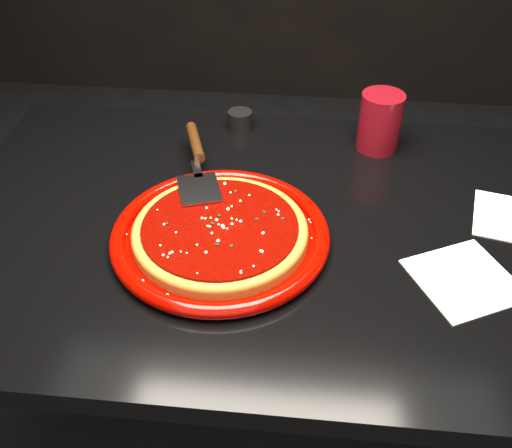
{
  "coord_description": "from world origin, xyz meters",
  "views": [
    {
      "loc": [
        0.08,
        -0.82,
        1.42
      ],
      "look_at": [
        -0.0,
        -0.03,
        0.77
      ],
      "focal_mm": 40.0,
      "sensor_mm": 36.0,
      "label": 1
    }
  ],
  "objects": [
    {
      "name": "napkin_b",
      "position": [
        0.47,
        0.05,
        0.75
      ],
      "size": [
        0.16,
        0.17,
        0.0
      ],
      "primitive_type": "cube",
      "rotation": [
        0.0,
        0.0,
        -0.23
      ],
      "color": "white",
      "rests_on": "table"
    },
    {
      "name": "napkin_a",
      "position": [
        0.35,
        -0.12,
        0.75
      ],
      "size": [
        0.21,
        0.21,
        0.0
      ],
      "primitive_type": "cube",
      "rotation": [
        0.0,
        0.0,
        0.46
      ],
      "color": "white",
      "rests_on": "table"
    },
    {
      "name": "ramekin",
      "position": [
        -0.08,
        0.33,
        0.77
      ],
      "size": [
        0.06,
        0.06,
        0.04
      ],
      "primitive_type": "cylinder",
      "rotation": [
        0.0,
        0.0,
        -0.06
      ],
      "color": "black",
      "rests_on": "table"
    },
    {
      "name": "pizza_crust",
      "position": [
        -0.06,
        -0.06,
        0.77
      ],
      "size": [
        0.37,
        0.37,
        0.02
      ],
      "primitive_type": "cylinder",
      "rotation": [
        0.0,
        0.0,
        -0.23
      ],
      "color": "brown",
      "rests_on": "plate"
    },
    {
      "name": "pizza_crust_rim",
      "position": [
        -0.06,
        -0.06,
        0.78
      ],
      "size": [
        0.37,
        0.37,
        0.02
      ],
      "primitive_type": "torus",
      "rotation": [
        0.0,
        0.0,
        -0.23
      ],
      "color": "brown",
      "rests_on": "plate"
    },
    {
      "name": "pizza_sauce",
      "position": [
        -0.06,
        -0.06,
        0.78
      ],
      "size": [
        0.33,
        0.33,
        0.01
      ],
      "primitive_type": "cylinder",
      "rotation": [
        0.0,
        0.0,
        -0.23
      ],
      "color": "#6D0400",
      "rests_on": "plate"
    },
    {
      "name": "floor",
      "position": [
        0.0,
        0.0,
        -0.01
      ],
      "size": [
        4.0,
        4.0,
        0.01
      ],
      "primitive_type": "cube",
      "color": "black",
      "rests_on": "ground"
    },
    {
      "name": "parmesan_dusting",
      "position": [
        -0.06,
        -0.06,
        0.79
      ],
      "size": [
        0.26,
        0.26,
        0.01
      ],
      "primitive_type": null,
      "color": "#F1E8BB",
      "rests_on": "plate"
    },
    {
      "name": "plate",
      "position": [
        -0.06,
        -0.06,
        0.76
      ],
      "size": [
        0.46,
        0.46,
        0.03
      ],
      "primitive_type": "cylinder",
      "rotation": [
        0.0,
        0.0,
        -0.23
      ],
      "color": "#7D0400",
      "rests_on": "table"
    },
    {
      "name": "pizza_server",
      "position": [
        -0.13,
        0.11,
        0.8
      ],
      "size": [
        0.19,
        0.33,
        0.02
      ],
      "primitive_type": null,
      "rotation": [
        0.0,
        0.0,
        0.32
      ],
      "color": "silver",
      "rests_on": "plate"
    },
    {
      "name": "table",
      "position": [
        0.0,
        0.0,
        0.38
      ],
      "size": [
        1.2,
        0.8,
        0.75
      ],
      "primitive_type": "cube",
      "color": "black",
      "rests_on": "floor"
    },
    {
      "name": "cup",
      "position": [
        0.23,
        0.28,
        0.81
      ],
      "size": [
        0.1,
        0.1,
        0.13
      ],
      "primitive_type": "cylinder",
      "rotation": [
        0.0,
        0.0,
        -0.12
      ],
      "color": "maroon",
      "rests_on": "table"
    },
    {
      "name": "basil_flecks",
      "position": [
        -0.06,
        -0.06,
        0.79
      ],
      "size": [
        0.24,
        0.24,
        0.0
      ],
      "primitive_type": null,
      "color": "black",
      "rests_on": "plate"
    }
  ]
}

